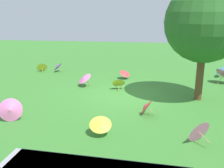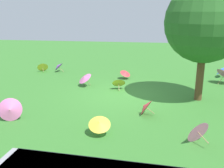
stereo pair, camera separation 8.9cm
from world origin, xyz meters
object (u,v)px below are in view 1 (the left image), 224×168
at_px(parasol_pink_0, 84,78).
at_px(parasol_yellow_2, 42,67).
at_px(parasol_yellow_0, 118,82).
at_px(parasol_purple_0, 57,66).
at_px(parasol_red_0, 145,106).
at_px(parasol_red_1, 125,73).
at_px(parasol_pink_3, 198,131).
at_px(shade_tree, 205,23).
at_px(parasol_pink_2, 10,110).
at_px(parasol_blue_0, 221,69).
at_px(parasol_yellow_1, 100,123).

xyz_separation_m(parasol_pink_0, parasol_yellow_2, (3.39, -2.77, -0.13)).
height_order(parasol_pink_0, parasol_yellow_0, parasol_pink_0).
bearing_deg(parasol_purple_0, parasol_red_0, 132.36).
xyz_separation_m(parasol_yellow_2, parasol_red_1, (-5.23, 1.05, 0.04)).
height_order(parasol_pink_0, parasol_pink_3, parasol_pink_3).
relative_size(parasol_pink_0, parasol_yellow_0, 1.32).
relative_size(shade_tree, parasol_purple_0, 7.41).
xyz_separation_m(shade_tree, parasol_red_1, (3.37, -2.90, -2.81)).
distance_m(parasol_red_0, parasol_pink_2, 4.64).
bearing_deg(parasol_yellow_2, parasol_pink_3, 135.75).
height_order(parasol_purple_0, parasol_blue_0, parasol_blue_0).
bearing_deg(parasol_red_0, parasol_pink_2, 15.49).
xyz_separation_m(shade_tree, parasol_blue_0, (-1.89, -4.15, -2.71)).
xyz_separation_m(parasol_blue_0, parasol_yellow_2, (10.49, 0.20, -0.14)).
bearing_deg(parasol_pink_0, parasol_red_0, 134.05).
relative_size(parasol_yellow_1, parasol_pink_3, 0.96).
bearing_deg(parasol_yellow_0, parasol_yellow_1, 90.66).
bearing_deg(parasol_purple_0, parasol_pink_0, 130.38).
bearing_deg(parasol_pink_0, parasol_red_1, -136.83).
distance_m(parasol_yellow_0, parasol_pink_2, 5.25).
bearing_deg(parasol_red_1, shade_tree, 139.25).
height_order(shade_tree, parasol_yellow_1, shade_tree).
relative_size(parasol_purple_0, parasol_pink_2, 0.74).
distance_m(shade_tree, parasol_red_1, 5.25).
height_order(parasol_yellow_1, parasol_pink_3, parasol_pink_3).
relative_size(parasol_red_0, parasol_purple_0, 1.16).
xyz_separation_m(parasol_purple_0, parasol_blue_0, (-9.52, -0.12, 0.08)).
distance_m(parasol_pink_0, parasol_blue_0, 7.70).
bearing_deg(parasol_blue_0, parasol_yellow_0, 30.43).
xyz_separation_m(parasol_purple_0, parasol_red_1, (-4.26, 1.12, -0.01)).
bearing_deg(parasol_red_1, parasol_pink_2, 62.01).
xyz_separation_m(parasol_pink_0, parasol_pink_3, (-4.55, 4.97, -0.08)).
bearing_deg(parasol_yellow_0, parasol_pink_3, 120.72).
bearing_deg(parasol_yellow_2, parasol_red_0, 137.39).
distance_m(parasol_yellow_0, parasol_red_1, 1.92).
relative_size(shade_tree, parasol_blue_0, 5.04).
distance_m(shade_tree, parasol_blue_0, 5.30).
xyz_separation_m(parasol_red_0, parasol_pink_3, (-1.50, 1.81, 0.05)).
distance_m(parasol_yellow_1, parasol_red_1, 6.68).
height_order(parasol_purple_0, parasol_red_1, parasol_purple_0).
bearing_deg(parasol_purple_0, parasol_blue_0, -179.25).
distance_m(parasol_yellow_0, parasol_yellow_1, 4.77).
bearing_deg(parasol_yellow_1, parasol_red_1, -90.61).
height_order(parasol_pink_0, parasol_yellow_1, parasol_pink_0).
bearing_deg(parasol_blue_0, shade_tree, 65.45).
xyz_separation_m(parasol_pink_0, parasol_blue_0, (-7.10, -2.97, 0.00)).
height_order(parasol_purple_0, parasol_yellow_1, parasol_purple_0).
bearing_deg(parasol_pink_3, parasol_purple_0, -48.25).
relative_size(shade_tree, parasol_pink_3, 5.97).
relative_size(parasol_pink_2, parasol_red_1, 1.09).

